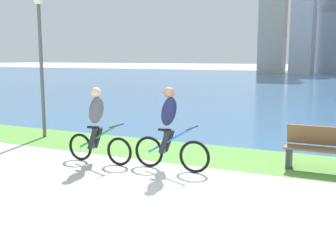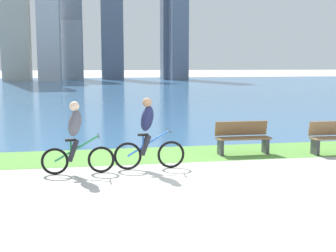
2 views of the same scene
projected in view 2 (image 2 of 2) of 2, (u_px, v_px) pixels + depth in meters
name	position (u px, v px, depth m)	size (l,w,h in m)	color
ground_plane	(191.00, 183.00, 9.48)	(300.00, 300.00, 0.00)	#B2AFA8
grass_strip_bayside	(166.00, 154.00, 12.39)	(120.00, 2.20, 0.01)	#59933D
bay_water_surface	(106.00, 88.00, 45.57)	(300.00, 65.94, 0.00)	#386693
cyclist_lead	(148.00, 134.00, 10.59)	(1.69, 0.52, 1.70)	black
cyclist_trailing	(76.00, 138.00, 10.12)	(1.64, 0.52, 1.65)	black
bench_near_path	(243.00, 138.00, 12.43)	(1.50, 0.47, 0.90)	brown
bench_far_along_path	(336.00, 138.00, 12.47)	(1.50, 0.47, 0.90)	olive
city_skyline_far_shore	(84.00, 17.00, 66.48)	(27.37, 11.10, 26.78)	#8C939E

